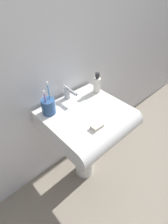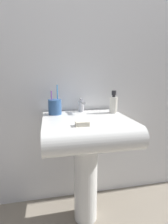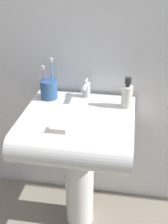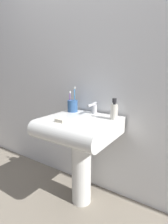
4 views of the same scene
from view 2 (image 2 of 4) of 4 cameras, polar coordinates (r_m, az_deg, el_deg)
The scene contains 8 objects.
ground_plane at distance 1.47m, azimuth 0.49°, elevation -30.96°, with size 6.00×6.00×0.00m, color gray.
wall_back at distance 1.36m, azimuth -2.02°, elevation 20.24°, with size 5.00×0.05×2.40m, color white.
sink_pedestal at distance 1.29m, azimuth 0.52°, elevation -21.03°, with size 0.16×0.16×0.61m, color white.
sink_basin at distance 1.08m, azimuth 1.13°, elevation -5.89°, with size 0.54×0.53×0.13m.
faucet at distance 1.27m, azimuth -0.81°, elevation 2.28°, with size 0.04×0.13×0.10m.
toothbrush_cup at distance 1.21m, azimuth -9.49°, elevation 1.70°, with size 0.09×0.09×0.22m.
soap_bottle at distance 1.26m, azimuth 9.61°, elevation 2.65°, with size 0.05×0.05×0.16m.
bar_soap at distance 0.93m, azimuth -0.59°, elevation -3.78°, with size 0.07×0.05×0.02m, color silver.
Camera 2 is at (-0.23, -1.05, 1.01)m, focal length 28.00 mm.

